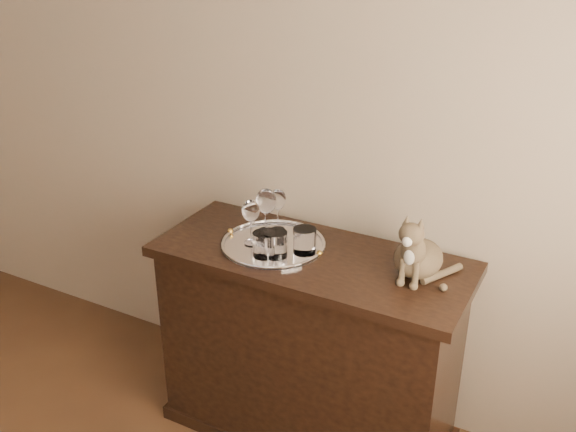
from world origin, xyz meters
The scene contains 11 objects.
wall_back centered at (0.00, 2.25, 1.35)m, with size 4.00×0.10×2.70m, color tan.
sideboard centered at (0.60, 1.94, 0.42)m, with size 1.20×0.50×0.85m, color black, non-canonical shape.
tray centered at (0.44, 1.93, 0.85)m, with size 0.40×0.40×0.01m, color silver.
wine_glass_a centered at (0.36, 2.02, 0.95)m, with size 0.07×0.07×0.18m, color white, non-canonical shape.
wine_glass_b centered at (0.40, 2.05, 0.95)m, with size 0.07×0.07×0.18m, color white, non-canonical shape.
wine_glass_c centered at (0.37, 1.90, 0.95)m, with size 0.07×0.07×0.18m, color white, non-canonical shape.
wine_glass_d centered at (0.40, 1.96, 0.96)m, with size 0.08×0.08×0.21m, color white, non-canonical shape.
tumbler_a centered at (0.50, 1.86, 0.91)m, with size 0.09×0.09×0.10m, color white.
tumbler_b centered at (0.46, 1.84, 0.90)m, with size 0.08×0.08×0.09m, color silver.
tumbler_c centered at (0.58, 1.93, 0.91)m, with size 0.09×0.09×0.10m, color white.
cat centered at (1.00, 1.99, 0.98)m, with size 0.26×0.24×0.26m, color #4E3E2E, non-canonical shape.
Camera 1 is at (1.52, 0.04, 1.99)m, focal length 40.00 mm.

